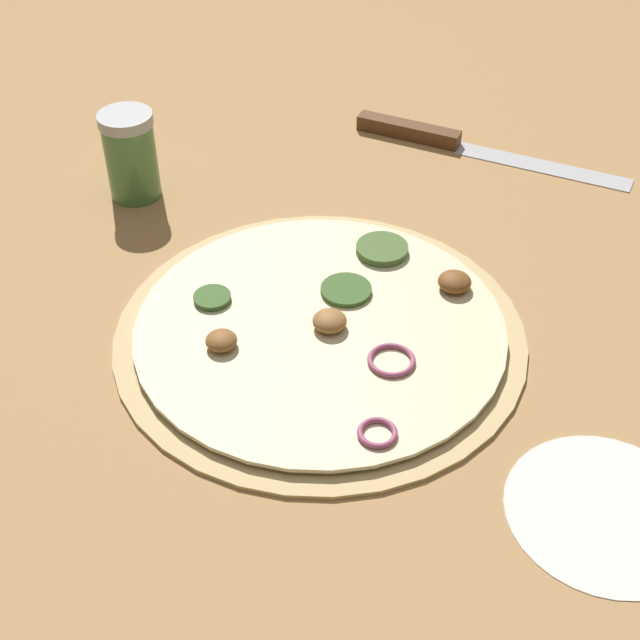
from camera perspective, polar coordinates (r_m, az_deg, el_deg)
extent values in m
plane|color=tan|center=(0.80, 0.00, -0.98)|extent=(3.00, 3.00, 0.00)
cylinder|color=#D6B77A|center=(0.80, 0.00, -0.76)|extent=(0.37, 0.37, 0.01)
cylinder|color=beige|center=(0.79, 0.00, -0.44)|extent=(0.33, 0.33, 0.00)
torus|color=#A34C70|center=(0.70, 3.70, -7.22)|extent=(0.03, 0.03, 0.00)
cylinder|color=#385B23|center=(0.83, 1.68, 1.93)|extent=(0.05, 0.05, 0.00)
cylinder|color=#385B23|center=(0.82, -6.97, 1.33)|extent=(0.03, 0.03, 0.01)
cylinder|color=#47662D|center=(0.88, 3.99, 4.55)|extent=(0.05, 0.05, 0.01)
ellipsoid|color=#996633|center=(0.78, 0.52, -0.25)|extent=(0.03, 0.03, 0.02)
torus|color=#A34C70|center=(0.76, 4.59, -2.58)|extent=(0.04, 0.04, 0.00)
ellipsoid|color=brown|center=(0.84, 8.61, 2.44)|extent=(0.03, 0.03, 0.02)
ellipsoid|color=brown|center=(0.77, -6.34, -1.31)|extent=(0.03, 0.03, 0.01)
cube|color=silver|center=(1.07, 14.04, 9.54)|extent=(0.05, 0.20, 0.00)
cube|color=brown|center=(1.10, 5.68, 11.98)|extent=(0.03, 0.13, 0.02)
cylinder|color=#4C7F42|center=(0.99, -11.97, 9.97)|extent=(0.05, 0.05, 0.08)
cylinder|color=#B2B2B7|center=(0.96, -12.37, 12.43)|extent=(0.06, 0.06, 0.01)
cylinder|color=white|center=(0.70, 17.80, -11.58)|extent=(0.15, 0.15, 0.00)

